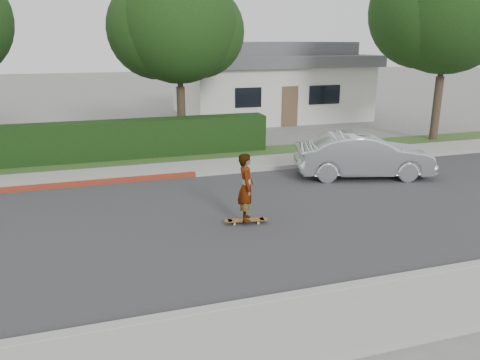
{
  "coord_description": "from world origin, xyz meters",
  "views": [
    {
      "loc": [
        -2.08,
        -10.73,
        4.4
      ],
      "look_at": [
        1.32,
        0.08,
        1.0
      ],
      "focal_mm": 35.0,
      "sensor_mm": 36.0,
      "label": 1
    }
  ],
  "objects": [
    {
      "name": "sidewalk_near",
      "position": [
        0.0,
        -5.0,
        0.06
      ],
      "size": [
        60.0,
        1.6,
        0.12
      ],
      "primitive_type": "cube",
      "color": "gray",
      "rests_on": "ground"
    },
    {
      "name": "skateboard",
      "position": [
        1.32,
        -0.42,
        0.1
      ],
      "size": [
        1.13,
        0.4,
        0.1
      ],
      "rotation": [
        0.0,
        0.0,
        -0.17
      ],
      "color": "gold",
      "rests_on": "ground"
    },
    {
      "name": "house",
      "position": [
        8.0,
        16.0,
        2.1
      ],
      "size": [
        10.6,
        8.6,
        4.3
      ],
      "color": "beige",
      "rests_on": "ground"
    },
    {
      "name": "car_silver",
      "position": [
        6.35,
        2.42,
        0.73
      ],
      "size": [
        4.7,
        2.68,
        1.47
      ],
      "primitive_type": "imported",
      "rotation": [
        0.0,
        0.0,
        1.3
      ],
      "color": "silver",
      "rests_on": "ground"
    },
    {
      "name": "ground",
      "position": [
        0.0,
        0.0,
        0.0
      ],
      "size": [
        120.0,
        120.0,
        0.0
      ],
      "primitive_type": "plane",
      "color": "slate",
      "rests_on": "ground"
    },
    {
      "name": "tree_right",
      "position": [
        12.49,
        6.69,
        5.63
      ],
      "size": [
        6.32,
        5.6,
        8.56
      ],
      "color": "#33261C",
      "rests_on": "ground"
    },
    {
      "name": "road",
      "position": [
        0.0,
        0.0,
        0.01
      ],
      "size": [
        60.0,
        8.0,
        0.01
      ],
      "primitive_type": "cube",
      "color": "#2D2D30",
      "rests_on": "ground"
    },
    {
      "name": "planting_strip",
      "position": [
        0.0,
        6.6,
        0.05
      ],
      "size": [
        60.0,
        1.6,
        0.1
      ],
      "primitive_type": "cube",
      "color": "#2D4C1E",
      "rests_on": "ground"
    },
    {
      "name": "curb_far",
      "position": [
        0.0,
        4.1,
        0.07
      ],
      "size": [
        60.0,
        0.2,
        0.15
      ],
      "primitive_type": "cube",
      "color": "#9E9E99",
      "rests_on": "ground"
    },
    {
      "name": "tree_center",
      "position": [
        1.49,
        9.19,
        4.9
      ],
      "size": [
        5.66,
        4.84,
        7.44
      ],
      "color": "#33261C",
      "rests_on": "ground"
    },
    {
      "name": "curb_near",
      "position": [
        0.0,
        -4.1,
        0.07
      ],
      "size": [
        60.0,
        0.2,
        0.15
      ],
      "primitive_type": "cube",
      "color": "#9E9E99",
      "rests_on": "ground"
    },
    {
      "name": "hedge",
      "position": [
        -3.0,
        7.2,
        0.75
      ],
      "size": [
        15.0,
        1.0,
        1.5
      ],
      "primitive_type": "cube",
      "color": "black",
      "rests_on": "ground"
    },
    {
      "name": "sidewalk_far",
      "position": [
        0.0,
        5.0,
        0.06
      ],
      "size": [
        60.0,
        1.6,
        0.12
      ],
      "primitive_type": "cube",
      "color": "gray",
      "rests_on": "ground"
    },
    {
      "name": "skateboarder",
      "position": [
        1.32,
        -0.42,
        0.96
      ],
      "size": [
        0.53,
        0.69,
        1.69
      ],
      "primitive_type": "imported",
      "rotation": [
        0.0,
        0.0,
        1.34
      ],
      "color": "white",
      "rests_on": "skateboard"
    }
  ]
}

